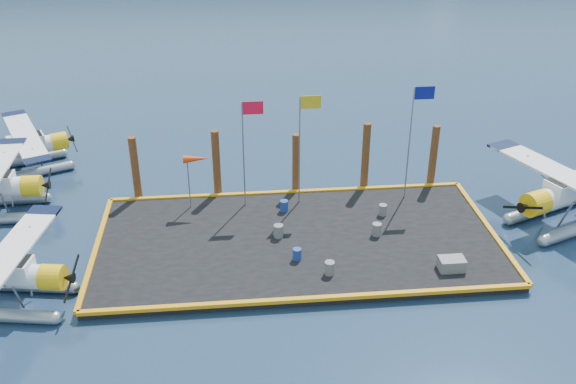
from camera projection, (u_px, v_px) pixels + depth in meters
The scene contains 22 objects.
ground at pixel (298, 245), 32.60m from camera, with size 4000.00×4000.00×0.00m, color #192E4C.
dock at pixel (298, 242), 32.50m from camera, with size 20.00×10.00×0.40m, color black.
dock_bumpers at pixel (298, 237), 32.37m from camera, with size 20.25×10.25×0.18m, color orange, non-canonical shape.
seaplane_a at pixel (1, 278), 27.61m from camera, with size 8.52×9.34×3.30m.
seaplane_c at pixel (21, 151), 39.43m from camera, with size 8.46×8.89×3.25m.
seaplane_d at pixel (571, 195), 33.90m from camera, with size 9.70×10.25×3.72m.
drum_0 at pixel (278, 231), 32.39m from camera, with size 0.48×0.48×0.68m, color #5B5B60.
drum_1 at pixel (297, 254), 30.60m from camera, with size 0.42×0.42×0.59m, color navy.
drum_2 at pixel (377, 229), 32.55m from camera, with size 0.47×0.47×0.66m, color #5B5B60.
drum_3 at pixel (330, 268), 29.53m from camera, with size 0.46×0.46×0.65m, color #5B5B60.
drum_4 at pixel (383, 210), 34.38m from camera, with size 0.43×0.43×0.61m, color #5B5B60.
drum_5 at pixel (284, 206), 34.75m from camera, with size 0.44×0.44×0.62m, color navy.
crate at pixel (452, 264), 29.87m from camera, with size 1.20×0.80×0.60m, color #5B5B60.
flagpole_red at pixel (247, 138), 33.68m from camera, with size 1.14×0.08×6.00m.
flagpole_yellow at pixel (303, 134), 33.88m from camera, with size 1.14×0.08×6.20m.
flagpole_blue at pixel (414, 126), 34.32m from camera, with size 1.14×0.08×6.50m.
windsock at pixel (196, 160), 33.99m from camera, with size 1.40×0.44×3.12m.
piling_0 at pixel (136, 171), 35.67m from camera, with size 0.44×0.44×4.00m, color #472414.
piling_1 at pixel (217, 166), 36.01m from camera, with size 0.44×0.44×4.20m, color #472414.
piling_2 at pixel (296, 165), 36.50m from camera, with size 0.44×0.44×3.80m, color #472414.
piling_3 at pixel (365, 158), 36.73m from camera, with size 0.44×0.44×4.30m, color #472414.
piling_4 at pixel (433, 158), 37.14m from camera, with size 0.44×0.44×4.00m, color #472414.
Camera 1 is at (-3.19, -27.34, 17.68)m, focal length 40.00 mm.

